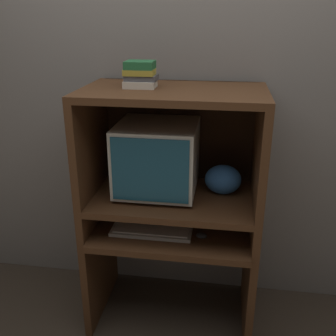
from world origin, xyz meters
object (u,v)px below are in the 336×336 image
at_px(crt_monitor, 157,157).
at_px(mouse, 202,236).
at_px(book_stack, 140,75).
at_px(snack_bag, 223,180).
at_px(keyboard, 151,231).

height_order(crt_monitor, mouse, crt_monitor).
relative_size(mouse, book_stack, 0.37).
bearing_deg(snack_bag, mouse, -118.35).
bearing_deg(crt_monitor, keyboard, -94.26).
relative_size(keyboard, book_stack, 2.72).
xyz_separation_m(mouse, book_stack, (-0.35, 0.13, 0.83)).
bearing_deg(keyboard, mouse, -1.38).
height_order(keyboard, mouse, mouse).
height_order(crt_monitor, snack_bag, crt_monitor).
xyz_separation_m(snack_bag, book_stack, (-0.44, -0.05, 0.57)).
relative_size(mouse, snack_bag, 0.30).
relative_size(crt_monitor, keyboard, 0.97).
distance_m(keyboard, mouse, 0.28).
xyz_separation_m(crt_monitor, mouse, (0.27, -0.15, -0.38)).
distance_m(crt_monitor, mouse, 0.49).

